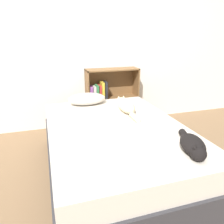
# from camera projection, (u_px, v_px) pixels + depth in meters

# --- Properties ---
(ground_plane) EXTENTS (8.00, 8.00, 0.00)m
(ground_plane) POSITION_uv_depth(u_px,v_px,m) (116.00, 171.00, 2.37)
(ground_plane) COLOR #846647
(wall_back) EXTENTS (8.00, 0.06, 2.50)m
(wall_back) POSITION_uv_depth(u_px,v_px,m) (86.00, 45.00, 3.26)
(wall_back) COLOR white
(wall_back) RESTS_ON ground_plane
(bed) EXTENTS (1.37, 1.95, 0.54)m
(bed) POSITION_uv_depth(u_px,v_px,m) (116.00, 150.00, 2.28)
(bed) COLOR #333338
(bed) RESTS_ON ground_plane
(pillow) EXTENTS (0.49, 0.29, 0.15)m
(pillow) POSITION_uv_depth(u_px,v_px,m) (87.00, 99.00, 2.85)
(pillow) COLOR beige
(pillow) RESTS_ON bed
(cat_light) EXTENTS (0.18, 0.62, 0.15)m
(cat_light) POSITION_uv_depth(u_px,v_px,m) (126.00, 106.00, 2.59)
(cat_light) COLOR beige
(cat_light) RESTS_ON bed
(cat_dark) EXTENTS (0.28, 0.48, 0.14)m
(cat_dark) POSITION_uv_depth(u_px,v_px,m) (193.00, 145.00, 1.69)
(cat_dark) COLOR black
(cat_dark) RESTS_ON bed
(bookshelf) EXTENTS (0.82, 0.26, 0.91)m
(bookshelf) POSITION_uv_depth(u_px,v_px,m) (109.00, 96.00, 3.48)
(bookshelf) COLOR brown
(bookshelf) RESTS_ON ground_plane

